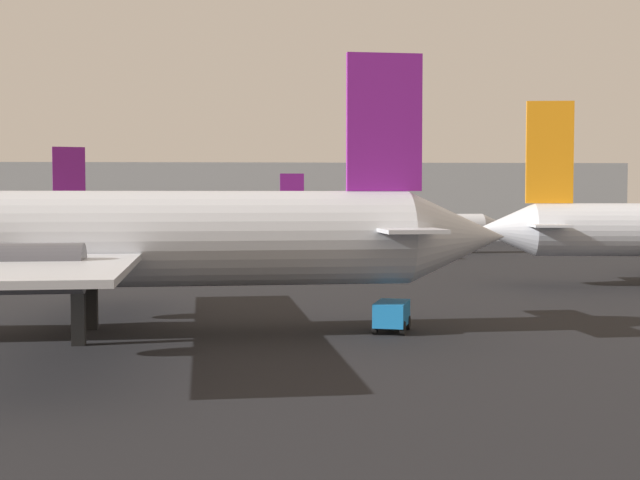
{
  "coord_description": "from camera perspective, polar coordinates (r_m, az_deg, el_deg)",
  "views": [
    {
      "loc": [
        -2.22,
        -11.01,
        5.81
      ],
      "look_at": [
        0.54,
        43.65,
        3.06
      ],
      "focal_mm": 48.95,
      "sensor_mm": 36.0,
      "label": 1
    }
  ],
  "objects": [
    {
      "name": "terminal_building",
      "position": [
        122.98,
        -4.76,
        2.52
      ],
      "size": [
        99.3,
        23.42,
        10.1
      ],
      "primitive_type": "cube",
      "color": "#999EA3",
      "rests_on": "ground_plane"
    },
    {
      "name": "airplane_far_left",
      "position": [
        88.08,
        4.1,
        0.88
      ],
      "size": [
        25.98,
        18.9,
        8.06
      ],
      "rotation": [
        0.0,
        0.0,
        0.09
      ],
      "color": "silver",
      "rests_on": "ground_plane"
    },
    {
      "name": "airplane_at_gate",
      "position": [
        37.27,
        -17.03,
        0.0
      ],
      "size": [
        39.15,
        25.94,
        11.9
      ],
      "rotation": [
        0.0,
        0.0,
        3.23
      ],
      "color": "silver",
      "rests_on": "ground_plane"
    },
    {
      "name": "baggage_cart",
      "position": [
        37.55,
        4.71,
        -4.86
      ],
      "size": [
        1.94,
        2.66,
        1.3
      ],
      "rotation": [
        0.0,
        0.0,
        4.44
      ],
      "color": "#1972BF",
      "rests_on": "ground_plane"
    }
  ]
}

